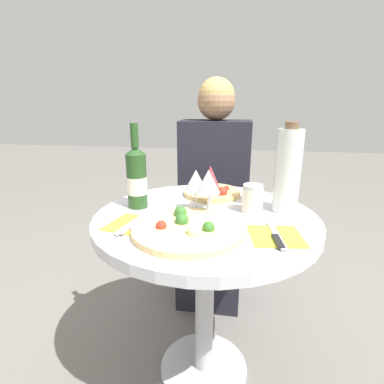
# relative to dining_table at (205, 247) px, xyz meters

# --- Properties ---
(ground_plane) EXTENTS (12.00, 12.00, 0.00)m
(ground_plane) POSITION_rel_dining_table_xyz_m (0.00, 0.00, -0.57)
(ground_plane) COLOR slate
(ground_plane) RESTS_ON ground
(dining_table) EXTENTS (0.79, 0.79, 0.70)m
(dining_table) POSITION_rel_dining_table_xyz_m (0.00, 0.00, 0.00)
(dining_table) COLOR #B2B2B7
(dining_table) RESTS_ON ground_plane
(chair_behind_diner) EXTENTS (0.40, 0.40, 0.92)m
(chair_behind_diner) POSITION_rel_dining_table_xyz_m (-0.03, 0.77, -0.12)
(chair_behind_diner) COLOR slate
(chair_behind_diner) RESTS_ON ground_plane
(seated_diner) EXTENTS (0.39, 0.47, 1.21)m
(seated_diner) POSITION_rel_dining_table_xyz_m (-0.03, 0.62, -0.02)
(seated_diner) COLOR black
(seated_diner) RESTS_ON ground_plane
(pizza_large) EXTENTS (0.34, 0.34, 0.05)m
(pizza_large) POSITION_rel_dining_table_xyz_m (-0.04, -0.16, 0.14)
(pizza_large) COLOR #E5C17F
(pizza_large) RESTS_ON dining_table
(pizza_small_far) EXTENTS (0.24, 0.24, 0.05)m
(pizza_small_far) POSITION_rel_dining_table_xyz_m (-0.00, 0.23, 0.14)
(pizza_small_far) COLOR #DBB26B
(pizza_small_far) RESTS_ON dining_table
(wine_bottle) EXTENTS (0.08, 0.08, 0.31)m
(wine_bottle) POSITION_rel_dining_table_xyz_m (-0.26, 0.04, 0.24)
(wine_bottle) COLOR #23471E
(wine_bottle) RESTS_ON dining_table
(tall_carafe) EXTENTS (0.09, 0.09, 0.32)m
(tall_carafe) POSITION_rel_dining_table_xyz_m (0.28, 0.08, 0.28)
(tall_carafe) COLOR silver
(tall_carafe) RESTS_ON dining_table
(sugar_shaker) EXTENTS (0.07, 0.07, 0.10)m
(sugar_shaker) POSITION_rel_dining_table_xyz_m (0.16, 0.06, 0.18)
(sugar_shaker) COLOR silver
(sugar_shaker) RESTS_ON dining_table
(wine_glass_center) EXTENTS (0.08, 0.08, 0.15)m
(wine_glass_center) POSITION_rel_dining_table_xyz_m (-0.04, 0.04, 0.24)
(wine_glass_center) COLOR silver
(wine_glass_center) RESTS_ON dining_table
(wine_glass_front_right) EXTENTS (0.08, 0.08, 0.16)m
(wine_glass_front_right) POSITION_rel_dining_table_xyz_m (0.01, 0.00, 0.25)
(wine_glass_front_right) COLOR silver
(wine_glass_front_right) RESTS_ON dining_table
(wine_glass_back_right) EXTENTS (0.07, 0.07, 0.16)m
(wine_glass_back_right) POSITION_rel_dining_table_xyz_m (0.01, 0.07, 0.25)
(wine_glass_back_right) COLOR silver
(wine_glass_back_right) RESTS_ON dining_table
(place_setting_left) EXTENTS (0.18, 0.19, 0.01)m
(place_setting_left) POSITION_rel_dining_table_xyz_m (-0.22, -0.13, 0.13)
(place_setting_left) COLOR yellow
(place_setting_left) RESTS_ON dining_table
(place_setting_right) EXTENTS (0.17, 0.19, 0.01)m
(place_setting_right) POSITION_rel_dining_table_xyz_m (0.23, -0.15, 0.13)
(place_setting_right) COLOR yellow
(place_setting_right) RESTS_ON dining_table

